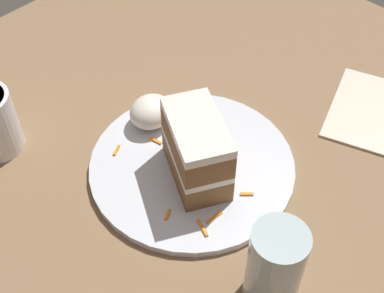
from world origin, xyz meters
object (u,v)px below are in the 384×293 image
object	(u,v)px
plate	(192,166)
cake_slice	(196,149)
drinking_glass	(274,272)
orange_garnish	(204,119)
cream_dollop	(151,112)

from	to	relation	value
plate	cake_slice	size ratio (longest dim) A/B	2.14
plate	cake_slice	distance (m)	0.06
cake_slice	drinking_glass	xyz separation A→B (m)	(0.07, 0.19, -0.01)
plate	cake_slice	bearing A→B (deg)	59.03
drinking_glass	orange_garnish	bearing A→B (deg)	-121.74
cream_dollop	cake_slice	bearing A→B (deg)	77.45
orange_garnish	cream_dollop	bearing A→B (deg)	-43.46
cake_slice	cream_dollop	size ratio (longest dim) A/B	2.06
drinking_glass	cream_dollop	bearing A→B (deg)	-107.47
cream_dollop	drinking_glass	bearing A→B (deg)	72.53
orange_garnish	cake_slice	bearing A→B (deg)	36.26
cream_dollop	drinking_glass	size ratio (longest dim) A/B	0.53
plate	cream_dollop	bearing A→B (deg)	-99.34
drinking_glass	cake_slice	bearing A→B (deg)	-110.42
cream_dollop	orange_garnish	world-z (taller)	cream_dollop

